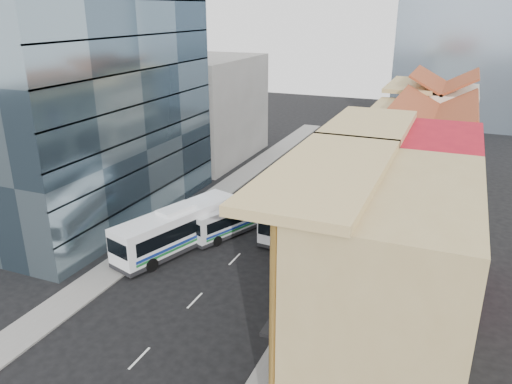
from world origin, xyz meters
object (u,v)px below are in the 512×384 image
at_px(office_tower, 87,67).
at_px(bus_right, 294,213).
at_px(bus_left_near, 177,228).
at_px(shophouse_tan, 389,288).
at_px(bus_left_far, 236,215).

height_order(office_tower, bus_right, office_tower).
bearing_deg(office_tower, bus_left_near, -19.76).
height_order(bus_left_near, bus_right, bus_left_near).
height_order(shophouse_tan, office_tower, office_tower).
bearing_deg(office_tower, shophouse_tan, -24.30).
xyz_separation_m(office_tower, bus_left_near, (11.50, -4.13, -12.97)).
relative_size(bus_left_near, bus_right, 1.19).
xyz_separation_m(bus_left_far, bus_right, (5.01, 2.46, 0.03)).
bearing_deg(office_tower, bus_left_far, 5.18).
bearing_deg(bus_left_near, shophouse_tan, -9.36).
relative_size(shophouse_tan, bus_right, 1.32).
height_order(bus_left_near, bus_left_far, bus_left_near).
bearing_deg(shophouse_tan, bus_left_far, 136.82).
bearing_deg(bus_left_near, bus_left_far, 77.39).
height_order(office_tower, bus_left_far, office_tower).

